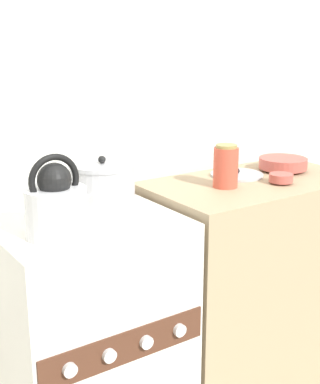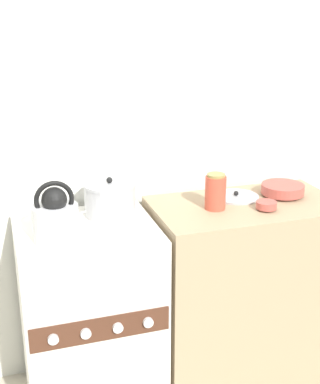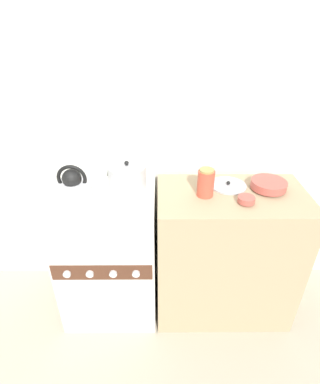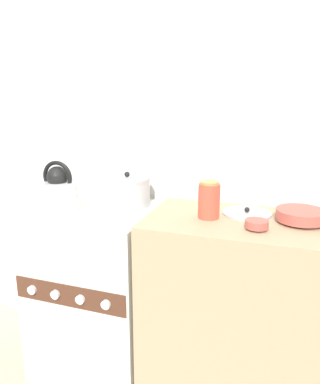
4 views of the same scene
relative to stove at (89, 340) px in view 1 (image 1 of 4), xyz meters
name	(u,v)px [view 1 (image 1 of 4)]	position (x,y,z in m)	size (l,w,h in m)	color
wall_back	(39,109)	(0.00, 0.34, 0.79)	(7.00, 0.06, 2.50)	silver
stove	(89,340)	(0.00, 0.00, 0.00)	(0.61, 0.56, 0.91)	silver
counter	(250,285)	(0.77, -0.01, 0.01)	(0.89, 0.50, 0.94)	tan
kettle	(56,205)	(-0.14, -0.10, 0.56)	(0.23, 0.19, 0.26)	silver
cooking_pot	(103,184)	(0.14, 0.12, 0.53)	(0.24, 0.24, 0.18)	#B2B2B7
enamel_bowl	(283,163)	(0.99, 0.04, 0.52)	(0.21, 0.21, 0.06)	#B75147
small_ceramic_bowl	(281,178)	(0.82, -0.11, 0.51)	(0.10, 0.10, 0.04)	#B75147
storage_jar	(226,166)	(0.60, -0.03, 0.57)	(0.10, 0.10, 0.17)	#CC4C38
loose_pot_lid	(237,175)	(0.76, 0.08, 0.49)	(0.22, 0.22, 0.03)	#B2B2B7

